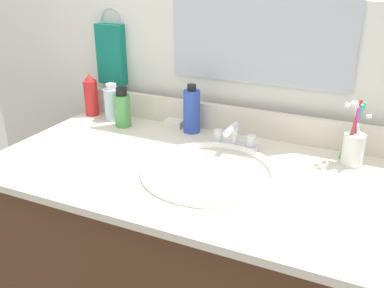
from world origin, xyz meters
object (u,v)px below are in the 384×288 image
(faucet, at_px, (234,139))
(cup_white_ceramic, at_px, (353,146))
(bottle_spray_red, at_px, (91,96))
(bottle_gel_clear, at_px, (112,103))
(hand_towel, at_px, (111,54))
(soap_bar, at_px, (174,123))
(bottle_toner_green, at_px, (122,109))
(bottle_shampoo_blue, at_px, (192,111))

(faucet, relative_size, cup_white_ceramic, 0.83)
(bottle_spray_red, bearing_deg, bottle_gel_clear, -4.55)
(hand_towel, relative_size, cup_white_ceramic, 1.13)
(bottle_gel_clear, relative_size, soap_bar, 2.10)
(bottle_spray_red, distance_m, soap_bar, 0.35)
(hand_towel, bearing_deg, bottle_spray_red, -124.54)
(hand_towel, relative_size, faucet, 1.38)
(bottle_toner_green, relative_size, bottle_shampoo_blue, 0.84)
(faucet, height_order, cup_white_ceramic, cup_white_ceramic)
(bottle_gel_clear, bearing_deg, soap_bar, 6.43)
(bottle_toner_green, bearing_deg, bottle_gel_clear, 148.51)
(cup_white_ceramic, bearing_deg, bottle_gel_clear, 177.74)
(hand_towel, xyz_separation_m, faucet, (0.54, -0.15, -0.19))
(bottle_toner_green, relative_size, bottle_spray_red, 0.86)
(bottle_toner_green, distance_m, cup_white_ceramic, 0.77)
(hand_towel, height_order, soap_bar, hand_towel)
(bottle_gel_clear, height_order, bottle_shampoo_blue, bottle_shampoo_blue)
(bottle_toner_green, bearing_deg, soap_bar, 23.34)
(bottle_gel_clear, bearing_deg, bottle_shampoo_blue, 1.11)
(hand_towel, height_order, faucet, hand_towel)
(bottle_spray_red, relative_size, cup_white_ceramic, 0.83)
(faucet, xyz_separation_m, cup_white_ceramic, (0.35, 0.03, 0.03))
(bottle_shampoo_blue, bearing_deg, bottle_gel_clear, -178.89)
(hand_towel, distance_m, bottle_gel_clear, 0.19)
(hand_towel, bearing_deg, cup_white_ceramic, -7.44)
(bottle_toner_green, bearing_deg, bottle_shampoo_blue, 11.82)
(bottle_spray_red, bearing_deg, bottle_shampoo_blue, -0.25)
(bottle_toner_green, distance_m, bottle_gel_clear, 0.09)
(bottle_toner_green, bearing_deg, faucet, -2.50)
(bottle_gel_clear, relative_size, bottle_spray_red, 0.83)
(bottle_toner_green, relative_size, bottle_gel_clear, 1.04)
(hand_towel, bearing_deg, bottle_shampoo_blue, -11.84)
(bottle_toner_green, xyz_separation_m, soap_bar, (0.17, 0.07, -0.05))
(bottle_spray_red, xyz_separation_m, cup_white_ceramic, (0.94, -0.04, -0.02))
(bottle_gel_clear, xyz_separation_m, soap_bar, (0.24, 0.03, -0.05))
(bottle_shampoo_blue, bearing_deg, bottle_toner_green, -168.18)
(soap_bar, bearing_deg, bottle_spray_red, -176.80)
(bottle_spray_red, height_order, soap_bar, bottle_spray_red)
(bottle_gel_clear, bearing_deg, cup_white_ceramic, -2.26)
(bottle_gel_clear, xyz_separation_m, bottle_spray_red, (-0.10, 0.01, 0.01))
(hand_towel, xyz_separation_m, bottle_spray_red, (-0.05, -0.07, -0.15))
(hand_towel, relative_size, bottle_spray_red, 1.37)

